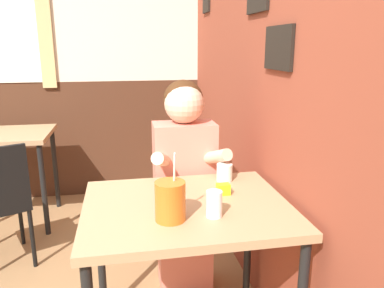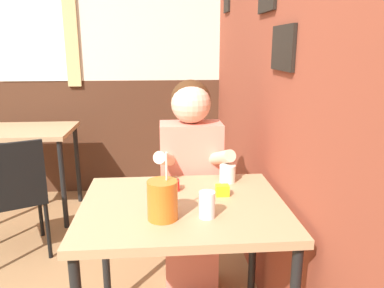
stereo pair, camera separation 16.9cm
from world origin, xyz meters
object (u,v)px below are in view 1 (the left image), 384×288
at_px(person_seated, 185,183).
at_px(background_table, 2,146).
at_px(main_table, 187,221).
at_px(cocktail_pitcher, 170,201).

bearing_deg(person_seated, background_table, 139.28).
xyz_separation_m(main_table, person_seated, (0.07, 0.50, -0.01)).
relative_size(main_table, cocktail_pitcher, 3.18).
bearing_deg(cocktail_pitcher, main_table, 57.69).
bearing_deg(main_table, person_seated, 81.66).
xyz_separation_m(background_table, cocktail_pitcher, (1.11, -1.73, 0.18)).
relative_size(main_table, background_table, 1.16).
bearing_deg(background_table, person_seated, -40.72).
height_order(main_table, person_seated, person_seated).
bearing_deg(cocktail_pitcher, background_table, 122.65).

